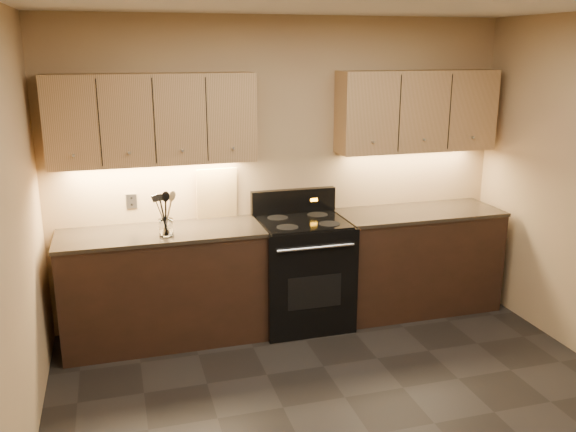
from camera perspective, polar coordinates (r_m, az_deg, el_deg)
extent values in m
cube|color=tan|center=(5.32, -0.44, 4.23)|extent=(4.00, 0.04, 2.60)
cube|color=black|center=(5.10, -11.54, -6.59)|extent=(1.60, 0.60, 0.90)
cube|color=#3C3326|center=(4.95, -11.83, -1.58)|extent=(1.62, 0.62, 0.03)
cube|color=black|center=(5.71, 11.91, -4.17)|extent=(1.44, 0.60, 0.90)
cube|color=#3C3326|center=(5.58, 12.17, 0.33)|extent=(1.46, 0.62, 0.03)
cube|color=black|center=(5.28, 1.38, -5.37)|extent=(0.76, 0.65, 0.92)
cube|color=black|center=(5.13, 1.42, -0.51)|extent=(0.70, 0.60, 0.01)
cube|color=black|center=(5.37, 0.51, 1.37)|extent=(0.76, 0.07, 0.22)
cube|color=orange|center=(5.39, 2.45, 1.52)|extent=(0.06, 0.00, 0.03)
cylinder|color=silver|center=(4.86, 2.62, -2.98)|extent=(0.65, 0.02, 0.02)
cube|color=black|center=(5.01, 2.52, -7.13)|extent=(0.46, 0.00, 0.28)
cylinder|color=black|center=(4.94, -0.05, -1.05)|extent=(0.18, 0.18, 0.00)
cylinder|color=black|center=(5.05, 3.88, -0.72)|extent=(0.18, 0.18, 0.00)
cylinder|color=black|center=(5.22, -0.96, -0.15)|extent=(0.18, 0.18, 0.00)
cylinder|color=black|center=(5.32, 2.78, 0.14)|extent=(0.18, 0.18, 0.00)
cube|color=tan|center=(4.92, -12.54, 8.83)|extent=(1.60, 0.30, 0.70)
cube|color=tan|center=(5.55, 11.96, 9.58)|extent=(1.44, 0.30, 0.70)
cube|color=#B2B5BA|center=(5.17, -14.43, 1.35)|extent=(0.08, 0.01, 0.12)
cylinder|color=white|center=(4.80, -11.34, -1.03)|extent=(0.13, 0.13, 0.14)
cylinder|color=white|center=(4.82, -11.30, -1.72)|extent=(0.11, 0.11, 0.02)
cube|color=tan|center=(5.20, -6.69, 2.12)|extent=(0.35, 0.08, 0.44)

